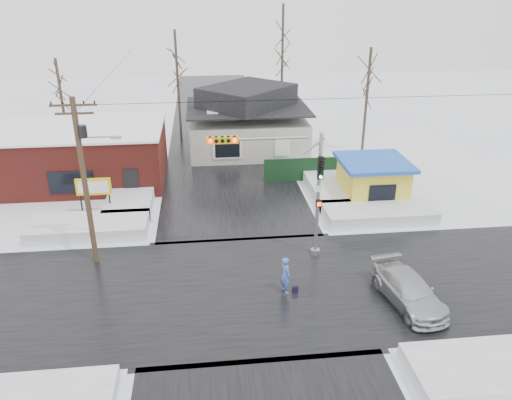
{
  "coord_description": "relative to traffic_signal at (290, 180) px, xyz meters",
  "views": [
    {
      "loc": [
        -1.96,
        -20.73,
        14.08
      ],
      "look_at": [
        0.79,
        4.05,
        3.0
      ],
      "focal_mm": 35.0,
      "sensor_mm": 36.0,
      "label": 1
    }
  ],
  "objects": [
    {
      "name": "tree_far_mid",
      "position": [
        3.57,
        25.03,
        5.0
      ],
      "size": [
        3.0,
        3.0,
        12.0
      ],
      "color": "#332821",
      "rests_on": "ground"
    },
    {
      "name": "tree_far_west",
      "position": [
        -16.43,
        21.03,
        1.82
      ],
      "size": [
        3.0,
        3.0,
        8.0
      ],
      "color": "#332821",
      "rests_on": "ground"
    },
    {
      "name": "fence",
      "position": [
        4.07,
        11.03,
        -3.64
      ],
      "size": [
        8.0,
        0.12,
        1.8
      ],
      "primitive_type": "cube",
      "color": "black",
      "rests_on": "ground"
    },
    {
      "name": "shopping_bag",
      "position": [
        -0.22,
        -3.57,
        -4.36
      ],
      "size": [
        0.3,
        0.16,
        0.35
      ],
      "primitive_type": "cube",
      "rotation": [
        0.0,
        0.0,
        0.15
      ],
      "color": "black",
      "rests_on": "ground"
    },
    {
      "name": "ground",
      "position": [
        -2.43,
        -2.97,
        -4.54
      ],
      "size": [
        120.0,
        120.0,
        0.0
      ],
      "primitive_type": "plane",
      "color": "white",
      "rests_on": "ground"
    },
    {
      "name": "road_ns",
      "position": [
        -2.43,
        -2.97,
        -4.53
      ],
      "size": [
        10.0,
        120.0,
        0.02
      ],
      "primitive_type": "cube",
      "color": "black",
      "rests_on": "ground"
    },
    {
      "name": "snowbank_nside_e",
      "position": [
        4.57,
        9.03,
        -4.14
      ],
      "size": [
        3.0,
        8.0,
        0.8
      ],
      "primitive_type": "cube",
      "color": "white",
      "rests_on": "ground"
    },
    {
      "name": "pedestrian",
      "position": [
        -0.7,
        -3.44,
        -3.58
      ],
      "size": [
        0.68,
        0.82,
        1.92
      ],
      "primitive_type": "imported",
      "rotation": [
        0.0,
        0.0,
        1.93
      ],
      "color": "#4360BD",
      "rests_on": "ground"
    },
    {
      "name": "house",
      "position": [
        -0.43,
        19.03,
        -1.92
      ],
      "size": [
        10.4,
        8.4,
        5.76
      ],
      "color": "beige",
      "rests_on": "ground"
    },
    {
      "name": "snowbank_se",
      "position": [
        6.57,
        -9.97,
        -4.19
      ],
      "size": [
        7.0,
        3.0,
        0.7
      ],
      "primitive_type": "cube",
      "color": "white",
      "rests_on": "ground"
    },
    {
      "name": "traffic_signal",
      "position": [
        0.0,
        0.0,
        0.0
      ],
      "size": [
        6.05,
        0.68,
        7.0
      ],
      "color": "gray",
      "rests_on": "ground"
    },
    {
      "name": "tree_far_left",
      "position": [
        -6.43,
        23.03,
        3.41
      ],
      "size": [
        3.0,
        3.0,
        10.0
      ],
      "color": "#332821",
      "rests_on": "ground"
    },
    {
      "name": "snowbank_nw",
      "position": [
        -11.43,
        4.03,
        -4.14
      ],
      "size": [
        7.0,
        3.0,
        0.8
      ],
      "primitive_type": "cube",
      "color": "white",
      "rests_on": "ground"
    },
    {
      "name": "brick_building",
      "position": [
        -13.43,
        13.03,
        -2.46
      ],
      "size": [
        12.2,
        8.2,
        4.12
      ],
      "color": "maroon",
      "rests_on": "ground"
    },
    {
      "name": "car",
      "position": [
        4.9,
        -4.97,
        -3.84
      ],
      "size": [
        2.7,
        5.04,
        1.39
      ],
      "primitive_type": "imported",
      "rotation": [
        0.0,
        0.0,
        0.16
      ],
      "color": "#B2B5BA",
      "rests_on": "ground"
    },
    {
      "name": "snowbank_nside_w",
      "position": [
        -9.43,
        9.03,
        -4.14
      ],
      "size": [
        3.0,
        8.0,
        0.8
      ],
      "primitive_type": "cube",
      "color": "white",
      "rests_on": "ground"
    },
    {
      "name": "tree_far_right",
      "position": [
        9.57,
        17.03,
        2.62
      ],
      "size": [
        3.0,
        3.0,
        9.0
      ],
      "color": "#332821",
      "rests_on": "ground"
    },
    {
      "name": "road_ew",
      "position": [
        -2.43,
        -2.97,
        -4.53
      ],
      "size": [
        120.0,
        10.0,
        0.02
      ],
      "primitive_type": "cube",
      "color": "black",
      "rests_on": "ground"
    },
    {
      "name": "kiosk",
      "position": [
        7.07,
        7.03,
        -3.08
      ],
      "size": [
        4.6,
        4.6,
        2.88
      ],
      "color": "yellow",
      "rests_on": "ground"
    },
    {
      "name": "utility_pole",
      "position": [
        -10.36,
        0.53,
        0.57
      ],
      "size": [
        3.15,
        0.44,
        9.0
      ],
      "color": "#382619",
      "rests_on": "ground"
    },
    {
      "name": "snowbank_ne",
      "position": [
        6.57,
        4.03,
        -4.14
      ],
      "size": [
        7.0,
        3.0,
        0.8
      ],
      "primitive_type": "cube",
      "color": "white",
      "rests_on": "ground"
    },
    {
      "name": "marquee_sign",
      "position": [
        -11.43,
        6.53,
        -2.62
      ],
      "size": [
        2.2,
        0.21,
        2.55
      ],
      "color": "black",
      "rests_on": "ground"
    }
  ]
}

